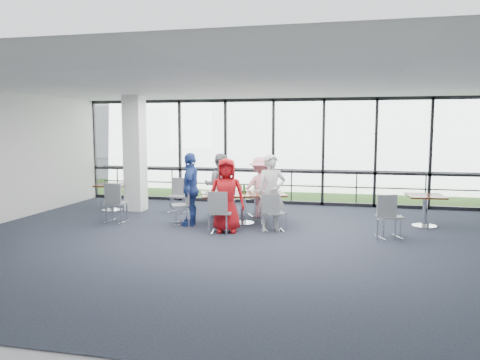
% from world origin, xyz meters
% --- Properties ---
extents(floor, '(12.00, 10.00, 0.02)m').
position_xyz_m(floor, '(0.00, 0.00, -0.01)').
color(floor, '#1F2331').
rests_on(floor, ground).
extents(ceiling, '(12.00, 10.00, 0.04)m').
position_xyz_m(ceiling, '(0.00, 0.00, 3.20)').
color(ceiling, silver).
rests_on(ceiling, ground).
extents(wall_front, '(12.00, 0.10, 3.20)m').
position_xyz_m(wall_front, '(0.00, -5.00, 1.60)').
color(wall_front, silver).
rests_on(wall_front, ground).
extents(curtain_wall_back, '(12.00, 0.10, 3.20)m').
position_xyz_m(curtain_wall_back, '(0.00, 5.00, 1.60)').
color(curtain_wall_back, white).
rests_on(curtain_wall_back, ground).
extents(structural_column, '(0.50, 0.50, 3.20)m').
position_xyz_m(structural_column, '(-3.60, 3.00, 1.60)').
color(structural_column, white).
rests_on(structural_column, ground).
extents(apron, '(80.00, 70.00, 0.02)m').
position_xyz_m(apron, '(0.00, 10.00, -0.02)').
color(apron, gray).
rests_on(apron, ground).
extents(grass_strip, '(80.00, 5.00, 0.01)m').
position_xyz_m(grass_strip, '(0.00, 8.00, 0.01)').
color(grass_strip, '#30591D').
rests_on(grass_strip, ground).
extents(hangar_main, '(24.00, 10.00, 6.00)m').
position_xyz_m(hangar_main, '(4.00, 32.00, 3.00)').
color(hangar_main, silver).
rests_on(hangar_main, ground).
extents(hangar_aux, '(10.00, 6.00, 4.00)m').
position_xyz_m(hangar_aux, '(-18.00, 28.00, 2.00)').
color(hangar_aux, silver).
rests_on(hangar_aux, ground).
extents(guard_rail, '(12.00, 0.06, 0.06)m').
position_xyz_m(guard_rail, '(0.00, 5.60, 0.50)').
color(guard_rail, '#2D2D33').
rests_on(guard_rail, ground).
extents(main_table, '(2.25, 1.69, 0.75)m').
position_xyz_m(main_table, '(-0.25, 1.84, 0.63)').
color(main_table, '#3C170A').
rests_on(main_table, ground).
extents(side_table_left, '(0.96, 0.96, 0.75)m').
position_xyz_m(side_table_left, '(-4.23, 2.77, 0.63)').
color(side_table_left, '#3C170A').
rests_on(side_table_left, ground).
extents(side_table_right, '(0.88, 0.88, 0.75)m').
position_xyz_m(side_table_right, '(4.00, 2.43, 0.63)').
color(side_table_right, '#3C170A').
rests_on(side_table_right, ground).
extents(diner_near_left, '(0.90, 0.67, 1.65)m').
position_xyz_m(diner_near_left, '(-0.41, 0.86, 0.83)').
color(diner_near_left, '#B11016').
rests_on(diner_near_left, ground).
extents(diner_near_right, '(0.74, 0.64, 1.73)m').
position_xyz_m(diner_near_right, '(0.55, 1.18, 0.87)').
color(diner_near_right, silver).
rests_on(diner_near_right, ground).
extents(diner_far_left, '(0.88, 0.63, 1.66)m').
position_xyz_m(diner_far_left, '(-1.03, 2.55, 0.83)').
color(diner_far_left, gray).
rests_on(diner_far_left, ground).
extents(diner_far_right, '(1.14, 0.86, 1.58)m').
position_xyz_m(diner_far_right, '(0.02, 2.75, 0.79)').
color(diner_far_right, pink).
rests_on(diner_far_right, ground).
extents(diner_end, '(0.72, 1.10, 1.74)m').
position_xyz_m(diner_end, '(-1.43, 1.41, 0.87)').
color(diner_end, '#264292').
rests_on(diner_end, ground).
extents(chair_main_nl, '(0.51, 0.51, 0.92)m').
position_xyz_m(chair_main_nl, '(-0.49, 0.74, 0.46)').
color(chair_main_nl, gray).
rests_on(chair_main_nl, ground).
extents(chair_main_nr, '(0.53, 0.53, 0.84)m').
position_xyz_m(chair_main_nr, '(0.63, 1.16, 0.42)').
color(chair_main_nr, gray).
rests_on(chair_main_nr, ground).
extents(chair_main_fl, '(0.56, 0.56, 0.86)m').
position_xyz_m(chair_main_fl, '(-0.95, 2.59, 0.43)').
color(chair_main_fl, gray).
rests_on(chair_main_fl, ground).
extents(chair_main_fr, '(0.63, 0.63, 0.96)m').
position_xyz_m(chair_main_fr, '(-0.09, 2.93, 0.48)').
color(chair_main_fr, gray).
rests_on(chair_main_fr, ground).
extents(chair_main_end, '(0.61, 0.61, 0.93)m').
position_xyz_m(chair_main_end, '(-1.67, 1.42, 0.46)').
color(chair_main_end, gray).
rests_on(chair_main_end, ground).
extents(chair_spare_la, '(0.52, 0.52, 0.96)m').
position_xyz_m(chair_spare_la, '(-3.30, 1.27, 0.48)').
color(chair_spare_la, gray).
rests_on(chair_spare_la, ground).
extents(chair_spare_lb, '(0.54, 0.54, 0.92)m').
position_xyz_m(chair_spare_lb, '(-2.30, 2.85, 0.46)').
color(chair_spare_lb, gray).
rests_on(chair_spare_lb, ground).
extents(chair_spare_r, '(0.59, 0.59, 0.92)m').
position_xyz_m(chair_spare_r, '(3.09, 1.03, 0.46)').
color(chair_spare_r, gray).
rests_on(chair_spare_r, ground).
extents(plate_nl, '(0.27, 0.27, 0.01)m').
position_xyz_m(plate_nl, '(-0.64, 1.32, 0.76)').
color(plate_nl, white).
rests_on(plate_nl, main_table).
extents(plate_nr, '(0.27, 0.27, 0.01)m').
position_xyz_m(plate_nr, '(0.44, 1.68, 0.76)').
color(plate_nr, white).
rests_on(plate_nr, main_table).
extents(plate_fl, '(0.25, 0.25, 0.01)m').
position_xyz_m(plate_fl, '(-0.86, 2.04, 0.76)').
color(plate_fl, white).
rests_on(plate_fl, main_table).
extents(plate_fr, '(0.25, 0.25, 0.01)m').
position_xyz_m(plate_fr, '(0.11, 2.30, 0.76)').
color(plate_fr, white).
rests_on(plate_fr, main_table).
extents(plate_end, '(0.26, 0.26, 0.01)m').
position_xyz_m(plate_end, '(-1.09, 1.55, 0.76)').
color(plate_end, white).
rests_on(plate_end, main_table).
extents(tumbler_a, '(0.07, 0.07, 0.15)m').
position_xyz_m(tumbler_a, '(-0.40, 1.46, 0.82)').
color(tumbler_a, white).
rests_on(tumbler_a, main_table).
extents(tumbler_b, '(0.07, 0.07, 0.14)m').
position_xyz_m(tumbler_b, '(0.06, 1.69, 0.82)').
color(tumbler_b, white).
rests_on(tumbler_b, main_table).
extents(tumbler_c, '(0.08, 0.08, 0.15)m').
position_xyz_m(tumbler_c, '(-0.32, 2.10, 0.83)').
color(tumbler_c, white).
rests_on(tumbler_c, main_table).
extents(tumbler_d, '(0.07, 0.07, 0.15)m').
position_xyz_m(tumbler_d, '(-0.87, 1.48, 0.82)').
color(tumbler_d, white).
rests_on(tumbler_d, main_table).
extents(menu_a, '(0.33, 0.25, 0.00)m').
position_xyz_m(menu_a, '(-0.26, 1.35, 0.75)').
color(menu_a, white).
rests_on(menu_a, main_table).
extents(menu_b, '(0.37, 0.29, 0.00)m').
position_xyz_m(menu_b, '(0.61, 1.78, 0.75)').
color(menu_b, white).
rests_on(menu_b, main_table).
extents(menu_c, '(0.30, 0.35, 0.00)m').
position_xyz_m(menu_c, '(-0.29, 2.30, 0.75)').
color(menu_c, white).
rests_on(menu_c, main_table).
extents(condiment_caddy, '(0.10, 0.07, 0.04)m').
position_xyz_m(condiment_caddy, '(-0.24, 1.95, 0.77)').
color(condiment_caddy, black).
rests_on(condiment_caddy, main_table).
extents(ketchup_bottle, '(0.06, 0.06, 0.18)m').
position_xyz_m(ketchup_bottle, '(-0.32, 1.91, 0.84)').
color(ketchup_bottle, '#B82D18').
rests_on(ketchup_bottle, main_table).
extents(green_bottle, '(0.05, 0.05, 0.20)m').
position_xyz_m(green_bottle, '(-0.22, 1.86, 0.85)').
color(green_bottle, '#237125').
rests_on(green_bottle, main_table).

